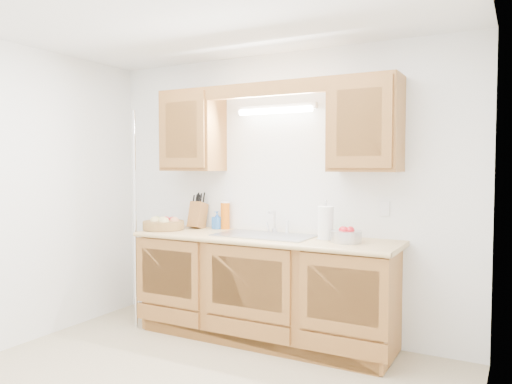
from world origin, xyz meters
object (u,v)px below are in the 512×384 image
Objects in this scene: paper_towel at (326,223)px; apple_bowl at (346,236)px; fruit_basket at (164,224)px; knife_block at (198,215)px.

paper_towel reaches higher than apple_bowl.
fruit_basket is at bearing -178.69° from apple_bowl.
fruit_basket is 1.58m from paper_towel.
fruit_basket is at bearing -133.28° from knife_block.
fruit_basket is 1.42× the size of knife_block.
knife_block reaches higher than apple_bowl.
paper_towel is at bearing -7.86° from knife_block.
knife_block reaches higher than paper_towel.
fruit_basket and apple_bowl have the same top height.
knife_block is 1.11× the size of paper_towel.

